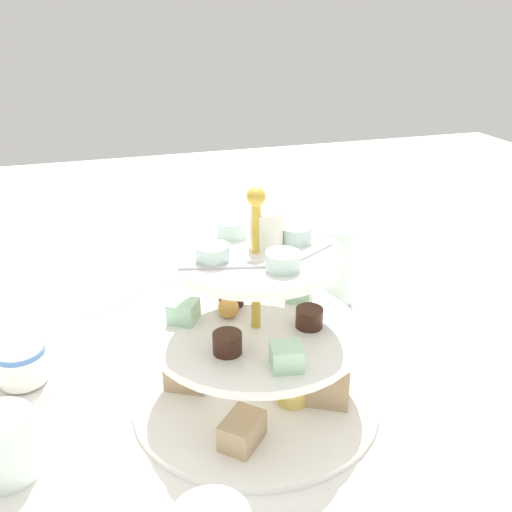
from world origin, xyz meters
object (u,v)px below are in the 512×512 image
at_px(butter_knife_right, 131,297).
at_px(water_glass_short_left, 3,446).
at_px(tiered_serving_stand, 256,344).
at_px(water_glass_tall_right, 331,264).
at_px(teacup_with_saucer, 22,367).

bearing_deg(butter_knife_right, water_glass_short_left, 34.75).
bearing_deg(tiered_serving_stand, water_glass_short_left, -172.24).
xyz_separation_m(water_glass_tall_right, water_glass_short_left, (-0.45, -0.24, -0.03)).
relative_size(tiered_serving_stand, water_glass_short_left, 4.18).
bearing_deg(teacup_with_saucer, water_glass_tall_right, 11.29).
relative_size(water_glass_short_left, butter_knife_right, 0.40).
bearing_deg(water_glass_tall_right, butter_knife_right, 161.51).
xyz_separation_m(tiered_serving_stand, water_glass_tall_right, (0.18, 0.20, -0.02)).
xyz_separation_m(water_glass_tall_right, butter_knife_right, (-0.30, 0.10, -0.06)).
xyz_separation_m(teacup_with_saucer, butter_knife_right, (0.15, 0.19, -0.02)).
relative_size(water_glass_tall_right, butter_knife_right, 0.73).
xyz_separation_m(tiered_serving_stand, butter_knife_right, (-0.11, 0.30, -0.08)).
height_order(tiered_serving_stand, teacup_with_saucer, tiered_serving_stand).
relative_size(water_glass_tall_right, teacup_with_saucer, 1.38).
height_order(water_glass_tall_right, water_glass_short_left, water_glass_tall_right).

